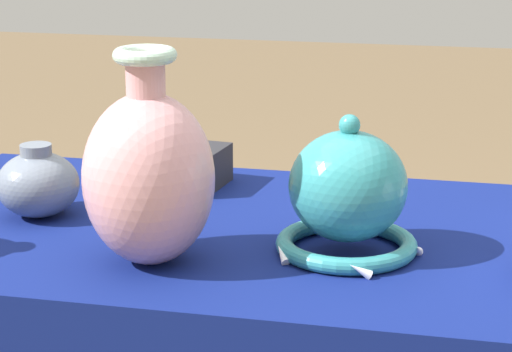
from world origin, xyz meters
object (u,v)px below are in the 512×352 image
Objects in this scene: vase_tall_bulbous at (149,175)px; jar_round_slate at (38,184)px; mosaic_tile_box at (172,166)px; vase_dome_bell at (348,197)px.

vase_tall_bulbous reaches higher than jar_round_slate.
vase_tall_bulbous is at bearing -70.16° from mosaic_tile_box.
vase_tall_bulbous is 0.25m from vase_dome_bell.
vase_tall_bulbous reaches higher than vase_dome_bell.
vase_dome_bell is at bearing -31.16° from mosaic_tile_box.
vase_dome_bell reaches higher than jar_round_slate.
vase_dome_bell is 0.44m from jar_round_slate.
mosaic_tile_box is at bearing 102.80° from vase_tall_bulbous.
vase_tall_bulbous is 1.57× the size of mosaic_tile_box.
vase_dome_bell is at bearing -6.68° from jar_round_slate.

